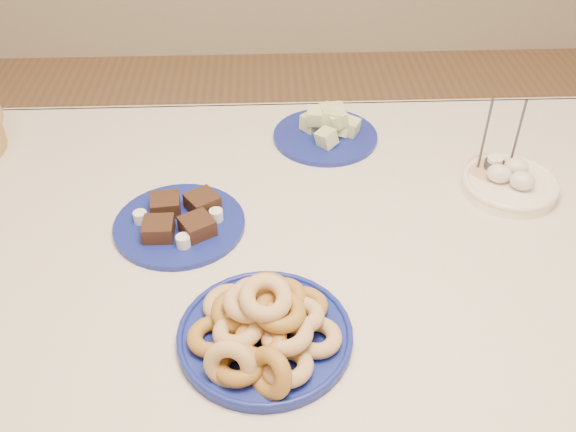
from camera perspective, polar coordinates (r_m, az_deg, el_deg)
The scene contains 6 objects.
dining_table at distance 1.34m, azimuth -0.09°, elevation -5.52°, with size 1.71×1.11×0.75m.
donut_platter at distance 1.06m, azimuth -2.14°, elevation -9.96°, with size 0.39×0.39×0.13m.
melon_plate at distance 1.56m, azimuth 3.53°, elevation 7.66°, with size 0.30×0.30×0.09m.
brownie_plate at distance 1.31m, azimuth -9.57°, elevation -0.48°, with size 0.31×0.31×0.05m.
candle_holder at distance 1.50m, azimuth 17.72°, elevation 3.84°, with size 0.13×0.13×0.20m.
egg_bowl at distance 1.46m, azimuth 19.13°, elevation 2.78°, with size 0.27×0.27×0.07m.
Camera 1 is at (-0.04, -0.96, 1.58)m, focal length 40.00 mm.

